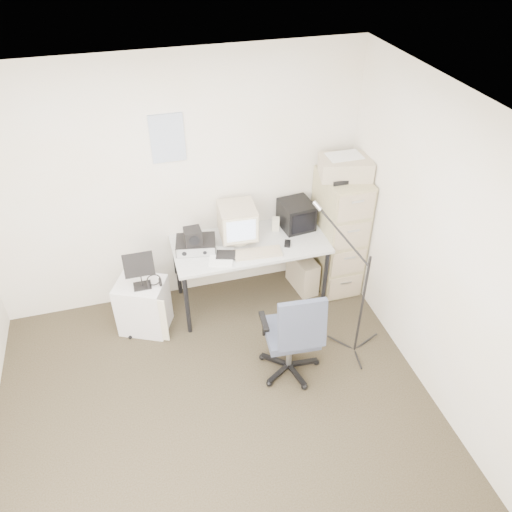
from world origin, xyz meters
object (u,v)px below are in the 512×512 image
object	(u,v)px
office_chair	(291,331)
side_cart	(143,306)
filing_cabinet	(338,233)
desk	(250,272)

from	to	relation	value
office_chair	side_cart	world-z (taller)	office_chair
filing_cabinet	side_cart	bearing A→B (deg)	-175.96
filing_cabinet	side_cart	xyz separation A→B (m)	(-2.05, -0.15, -0.37)
desk	office_chair	xyz separation A→B (m)	(0.08, -1.01, 0.12)
desk	side_cart	bearing A→B (deg)	-174.04
desk	office_chair	world-z (taller)	office_chair
desk	side_cart	world-z (taller)	desk
office_chair	side_cart	distance (m)	1.50
filing_cabinet	office_chair	world-z (taller)	filing_cabinet
desk	office_chair	bearing A→B (deg)	-85.33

